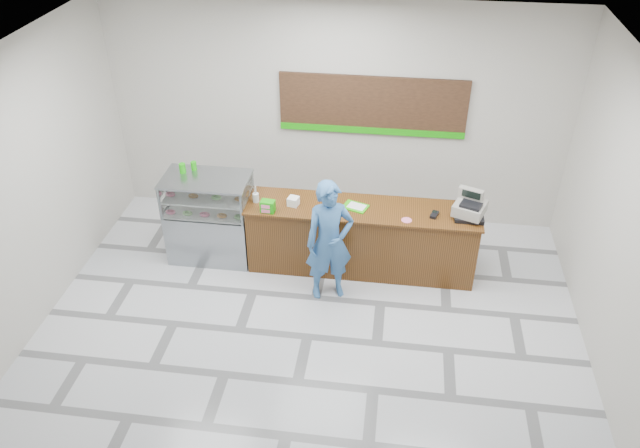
# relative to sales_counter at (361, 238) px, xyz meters

# --- Properties ---
(floor) EXTENTS (7.00, 7.00, 0.00)m
(floor) POSITION_rel_sales_counter_xyz_m (-0.55, -1.55, -0.52)
(floor) COLOR silver
(floor) RESTS_ON ground
(back_wall) EXTENTS (7.00, 0.00, 7.00)m
(back_wall) POSITION_rel_sales_counter_xyz_m (-0.55, 1.45, 1.23)
(back_wall) COLOR #BBB6AC
(back_wall) RESTS_ON floor
(ceiling) EXTENTS (7.00, 7.00, 0.00)m
(ceiling) POSITION_rel_sales_counter_xyz_m (-0.55, -1.55, 2.98)
(ceiling) COLOR silver
(ceiling) RESTS_ON back_wall
(sales_counter) EXTENTS (3.26, 0.76, 1.03)m
(sales_counter) POSITION_rel_sales_counter_xyz_m (0.00, 0.00, 0.00)
(sales_counter) COLOR #5F3413
(sales_counter) RESTS_ON floor
(display_case) EXTENTS (1.22, 0.72, 1.33)m
(display_case) POSITION_rel_sales_counter_xyz_m (-2.22, -0.00, 0.16)
(display_case) COLOR gray
(display_case) RESTS_ON floor
(menu_board) EXTENTS (2.80, 0.06, 0.90)m
(menu_board) POSITION_rel_sales_counter_xyz_m (-0.00, 1.41, 1.42)
(menu_board) COLOR black
(menu_board) RESTS_ON back_wall
(cash_register) EXTENTS (0.51, 0.52, 0.37)m
(cash_register) POSITION_rel_sales_counter_xyz_m (1.44, -0.02, 0.65)
(cash_register) COLOR black
(cash_register) RESTS_ON sales_counter
(card_terminal) EXTENTS (0.13, 0.19, 0.04)m
(card_terminal) POSITION_rel_sales_counter_xyz_m (0.98, -0.08, 0.53)
(card_terminal) COLOR black
(card_terminal) RESTS_ON sales_counter
(serving_tray) EXTENTS (0.39, 0.34, 0.02)m
(serving_tray) POSITION_rel_sales_counter_xyz_m (-0.10, 0.00, 0.52)
(serving_tray) COLOR #31C60F
(serving_tray) RESTS_ON sales_counter
(napkin_box) EXTENTS (0.17, 0.17, 0.12)m
(napkin_box) POSITION_rel_sales_counter_xyz_m (-0.96, -0.06, 0.57)
(napkin_box) COLOR white
(napkin_box) RESTS_ON sales_counter
(straw_cup) EXTENTS (0.09, 0.09, 0.13)m
(straw_cup) POSITION_rel_sales_counter_xyz_m (-1.50, -0.04, 0.58)
(straw_cup) COLOR silver
(straw_cup) RESTS_ON sales_counter
(promo_box) EXTENTS (0.20, 0.14, 0.17)m
(promo_box) POSITION_rel_sales_counter_xyz_m (-1.28, -0.27, 0.60)
(promo_box) COLOR #17A20B
(promo_box) RESTS_ON sales_counter
(donut_decal) EXTENTS (0.14, 0.14, 0.00)m
(donut_decal) POSITION_rel_sales_counter_xyz_m (0.61, -0.23, 0.52)
(donut_decal) COLOR pink
(donut_decal) RESTS_ON sales_counter
(green_cup_left) EXTENTS (0.09, 0.09, 0.14)m
(green_cup_left) POSITION_rel_sales_counter_xyz_m (-2.58, 0.11, 0.88)
(green_cup_left) COLOR #17A20B
(green_cup_left) RESTS_ON display_case
(green_cup_right) EXTENTS (0.08, 0.08, 0.13)m
(green_cup_right) POSITION_rel_sales_counter_xyz_m (-2.44, 0.22, 0.88)
(green_cup_right) COLOR #17A20B
(green_cup_right) RESTS_ON display_case
(customer) EXTENTS (0.74, 0.61, 1.76)m
(customer) POSITION_rel_sales_counter_xyz_m (-0.38, -0.65, 0.36)
(customer) COLOR #3667A2
(customer) RESTS_ON floor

